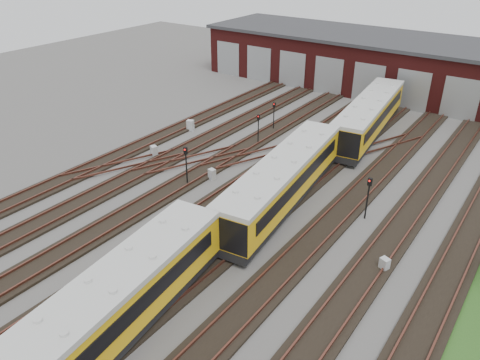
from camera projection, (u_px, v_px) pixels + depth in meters
The scene contains 13 objects.
ground at pixel (186, 251), 29.08m from camera, with size 120.00×120.00×0.00m, color #4D4B48.
track_network at pixel (190, 244), 29.53m from camera, with size 30.40×70.00×0.33m.
maintenance_shed at pixel (404, 66), 56.30m from camera, with size 51.00×12.50×6.35m.
metro_train at pixel (283, 180), 33.06m from camera, with size 4.73×48.13×3.29m.
signal_mast_0 at pixel (186, 161), 35.74m from camera, with size 0.31×0.29×3.21m.
signal_mast_1 at pixel (274, 112), 45.89m from camera, with size 0.27×0.25×2.88m.
signal_mast_2 at pixel (258, 126), 42.64m from camera, with size 0.28×0.26×2.96m.
signal_mast_3 at pixel (368, 193), 31.44m from camera, with size 0.29×0.27×3.15m.
relay_cabinet_0 at pixel (154, 151), 41.12m from camera, with size 0.58×0.48×0.96m, color #B6B9BC.
relay_cabinet_1 at pixel (190, 125), 46.44m from camera, with size 0.64×0.53×1.07m, color #B6B9BC.
relay_cabinet_2 at pixel (212, 174), 37.32m from camera, with size 0.53×0.44×0.88m, color #B6B9BC.
relay_cabinet_3 at pixel (315, 158), 39.92m from camera, with size 0.58×0.48×0.96m, color #B6B9BC.
relay_cabinet_4 at pixel (384, 264), 27.25m from camera, with size 0.51×0.43×0.86m, color #B6B9BC.
Camera 1 is at (16.41, -17.23, 17.62)m, focal length 35.00 mm.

